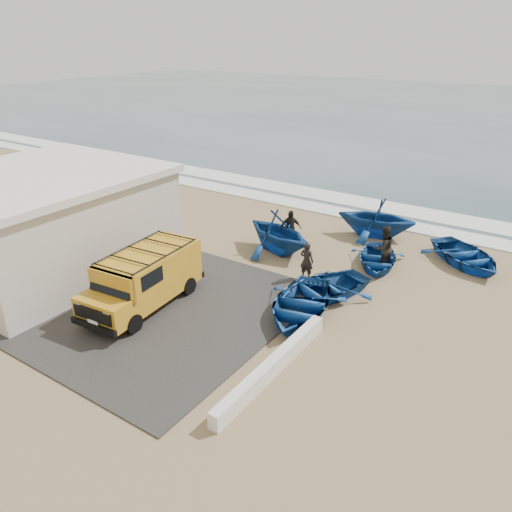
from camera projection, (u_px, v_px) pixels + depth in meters
The scene contains 17 objects.
ground at pixel (208, 292), 20.31m from camera, with size 160.00×160.00×0.00m, color #937C55.
slab at pixel (137, 298), 19.80m from camera, with size 12.00×10.00×0.05m, color #383533.
ocean at pixel (488, 116), 62.73m from camera, with size 180.00×88.00×0.01m, color #385166.
surf_line at pixel (336, 211), 29.38m from camera, with size 180.00×1.60×0.06m, color white.
surf_wash at pixel (353, 201), 31.28m from camera, with size 180.00×2.20×0.04m, color white.
building at pixel (43, 221), 21.71m from camera, with size 8.40×9.40×4.30m.
parapet at pixel (273, 366), 15.38m from camera, with size 0.35×6.00×0.55m, color silver.
van at pixel (145, 277), 18.93m from camera, with size 2.44×5.30×2.21m.
boat_near_left at pixel (300, 305), 18.51m from camera, with size 3.07×4.30×0.89m, color #124493.
boat_near_right at pixel (323, 287), 19.84m from camera, with size 2.84×3.98×0.82m, color #124493.
boat_mid_left at pixel (278, 232), 23.68m from camera, with size 3.38×3.91×2.06m, color #124493.
boat_mid_right at pixel (377, 259), 22.45m from camera, with size 2.50×3.50×0.73m, color #124493.
boat_far_left at pixel (376, 217), 25.49m from camera, with size 3.38×3.92×2.07m, color #124493.
boat_far_right at pixel (466, 256), 22.60m from camera, with size 2.93×4.10×0.85m, color #124493.
fisherman_front at pixel (307, 261), 21.12m from camera, with size 0.61×0.40×1.66m, color black.
fisherman_middle at pixel (384, 248), 21.97m from camera, with size 0.97×0.75×1.99m, color black.
fisherman_back at pixel (290, 229), 24.32m from camera, with size 1.09×0.45×1.85m, color black.
Camera 1 is at (11.60, -13.79, 9.69)m, focal length 35.00 mm.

